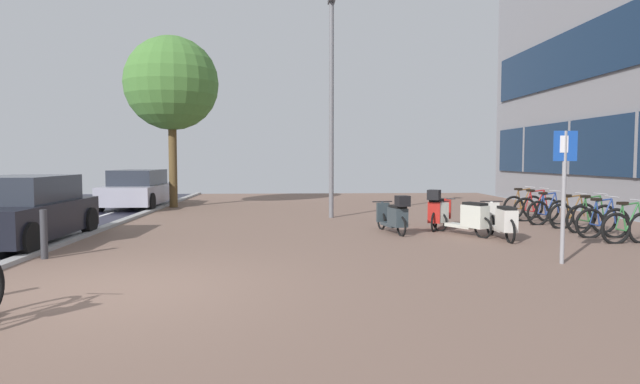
{
  "coord_description": "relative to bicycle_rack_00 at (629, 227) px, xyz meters",
  "views": [
    {
      "loc": [
        2.29,
        -7.11,
        1.75
      ],
      "look_at": [
        2.78,
        1.75,
        1.2
      ],
      "focal_mm": 29.71,
      "sensor_mm": 36.0,
      "label": 1
    }
  ],
  "objects": [
    {
      "name": "ground",
      "position": [
        -7.9,
        -3.47,
        -0.36
      ],
      "size": [
        21.0,
        40.0,
        0.13
      ],
      "color": "black"
    },
    {
      "name": "bicycle_rack_00",
      "position": [
        0.0,
        0.0,
        0.0
      ],
      "size": [
        1.3,
        0.48,
        0.94
      ],
      "color": "black",
      "rests_on": "ground"
    },
    {
      "name": "bicycle_rack_01",
      "position": [
        -0.09,
        0.79,
        0.01
      ],
      "size": [
        1.31,
        0.48,
        0.97
      ],
      "color": "black",
      "rests_on": "ground"
    },
    {
      "name": "bicycle_rack_02",
      "position": [
        0.12,
        1.58,
        0.01
      ],
      "size": [
        1.37,
        0.48,
        0.98
      ],
      "color": "black",
      "rests_on": "ground"
    },
    {
      "name": "bicycle_rack_03",
      "position": [
        0.09,
        2.38,
        -0.0
      ],
      "size": [
        1.3,
        0.48,
        0.94
      ],
      "color": "black",
      "rests_on": "ground"
    },
    {
      "name": "bicycle_rack_04",
      "position": [
        -0.15,
        3.17,
        0.0
      ],
      "size": [
        1.32,
        0.48,
        0.95
      ],
      "color": "black",
      "rests_on": "ground"
    },
    {
      "name": "bicycle_rack_05",
      "position": [
        -0.1,
        3.96,
        0.01
      ],
      "size": [
        1.39,
        0.48,
        0.98
      ],
      "color": "black",
      "rests_on": "ground"
    },
    {
      "name": "bicycle_rack_06",
      "position": [
        -0.13,
        4.75,
        0.01
      ],
      "size": [
        1.35,
        0.48,
        0.97
      ],
      "color": "black",
      "rests_on": "ground"
    },
    {
      "name": "scooter_near",
      "position": [
        -3.39,
        2.32,
        0.13
      ],
      "size": [
        1.03,
        1.56,
        1.04
      ],
      "color": "black",
      "rests_on": "ground"
    },
    {
      "name": "scooter_mid",
      "position": [
        -2.42,
        0.65,
        0.07
      ],
      "size": [
        0.52,
        1.84,
        0.82
      ],
      "color": "black",
      "rests_on": "ground"
    },
    {
      "name": "scooter_far",
      "position": [
        -2.98,
        1.31,
        0.08
      ],
      "size": [
        1.01,
        1.65,
        0.8
      ],
      "color": "black",
      "rests_on": "ground"
    },
    {
      "name": "scooter_extra",
      "position": [
        -4.6,
        1.66,
        0.09
      ],
      "size": [
        0.68,
        1.68,
        0.95
      ],
      "color": "black",
      "rests_on": "ground"
    },
    {
      "name": "parked_car_near",
      "position": [
        -12.65,
        0.68,
        0.34
      ],
      "size": [
        1.95,
        3.92,
        1.4
      ],
      "color": "black",
      "rests_on": "ground"
    },
    {
      "name": "parked_car_far",
      "position": [
        -12.61,
        9.17,
        0.32
      ],
      "size": [
        1.89,
        4.47,
        1.37
      ],
      "color": "#A3A1B1",
      "rests_on": "ground"
    },
    {
      "name": "parking_sign",
      "position": [
        -2.49,
        -2.02,
        1.05
      ],
      "size": [
        0.4,
        0.07,
        2.22
      ],
      "color": "gray",
      "rests_on": "ground"
    },
    {
      "name": "lamp_post",
      "position": [
        -5.83,
        5.2,
        3.26
      ],
      "size": [
        0.2,
        0.52,
        6.53
      ],
      "color": "slate",
      "rests_on": "ground"
    },
    {
      "name": "street_tree",
      "position": [
        -11.33,
        8.95,
        4.13
      ],
      "size": [
        3.36,
        3.36,
        6.17
      ],
      "color": "brown",
      "rests_on": "ground"
    },
    {
      "name": "bollard_far",
      "position": [
        -11.37,
        -1.11,
        0.1
      ],
      "size": [
        0.12,
        0.12,
        0.87
      ],
      "color": "#38383D",
      "rests_on": "ground"
    }
  ]
}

